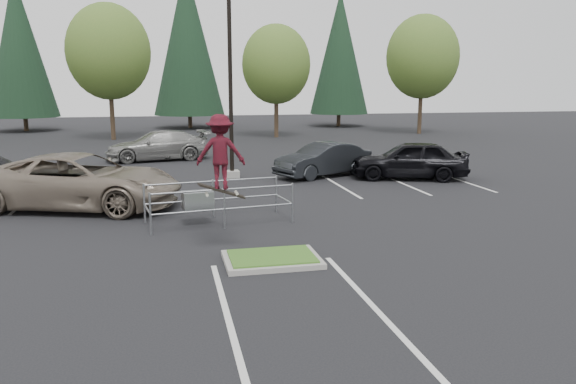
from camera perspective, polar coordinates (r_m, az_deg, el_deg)
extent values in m
plane|color=black|center=(13.12, -1.64, -7.12)|extent=(120.00, 120.00, 0.00)
cube|color=#9A968F|center=(13.11, -1.65, -6.87)|extent=(2.20, 1.60, 0.12)
cube|color=#3A651F|center=(13.08, -1.65, -6.55)|extent=(1.95, 1.35, 0.05)
cube|color=silver|center=(21.76, -17.92, -0.33)|extent=(0.12, 5.20, 0.01)
cube|color=silver|center=(22.19, -24.87, -0.60)|extent=(0.12, 5.20, 0.01)
cube|color=silver|center=(22.69, 5.30, 0.62)|extent=(0.12, 5.20, 0.01)
cube|color=silver|center=(23.64, 11.55, 0.86)|extent=(0.12, 5.20, 0.01)
cube|color=silver|center=(24.85, 17.26, 1.08)|extent=(0.12, 5.20, 0.01)
cube|color=silver|center=(10.16, -6.08, -12.73)|extent=(0.12, 6.00, 0.01)
cube|color=silver|center=(10.76, 8.65, -11.41)|extent=(0.12, 6.00, 0.01)
cube|color=#9A968F|center=(24.73, -5.69, 1.82)|extent=(0.60, 0.60, 0.30)
cylinder|color=black|center=(24.44, -5.92, 13.12)|extent=(0.18, 0.18, 10.00)
cylinder|color=#38281C|center=(42.98, -17.42, 7.42)|extent=(0.32, 0.32, 3.50)
ellipsoid|color=#3C6926|center=(42.97, -17.78, 13.42)|extent=(5.89, 5.89, 6.77)
sphere|color=#3C6926|center=(42.59, -16.93, 12.50)|extent=(3.68, 3.68, 3.68)
sphere|color=#3C6926|center=(43.39, -18.36, 12.63)|extent=(4.05, 4.05, 4.05)
cylinder|color=#38281C|center=(42.95, -1.20, 7.61)|extent=(0.32, 0.32, 3.04)
ellipsoid|color=#3C6926|center=(42.89, -1.22, 12.84)|extent=(5.12, 5.12, 5.89)
sphere|color=#3C6926|center=(42.70, -0.33, 12.00)|extent=(3.20, 3.20, 3.20)
sphere|color=#3C6926|center=(43.18, -1.99, 12.19)|extent=(3.52, 3.52, 3.52)
cylinder|color=#38281C|center=(47.21, 13.26, 7.86)|extent=(0.32, 0.32, 3.42)
ellipsoid|color=#3C6926|center=(47.20, 13.50, 13.21)|extent=(5.76, 5.76, 6.62)
sphere|color=#3C6926|center=(47.16, 14.29, 12.30)|extent=(3.60, 3.60, 3.60)
sphere|color=#3C6926|center=(47.33, 12.70, 12.58)|extent=(3.96, 3.96, 3.96)
cylinder|color=#38281C|center=(53.66, -25.08, 6.28)|extent=(0.36, 0.36, 1.20)
cone|color=black|center=(53.64, -25.66, 13.21)|extent=(5.72, 5.72, 11.80)
cylinder|color=#38281C|center=(52.92, -9.91, 7.10)|extent=(0.36, 0.36, 1.20)
cone|color=black|center=(52.94, -10.18, 14.95)|extent=(6.38, 6.38, 13.30)
cylinder|color=#38281C|center=(54.38, 5.16, 7.32)|extent=(0.36, 0.36, 1.20)
cone|color=black|center=(54.33, 5.28, 13.91)|extent=(5.50, 5.50, 11.30)
cylinder|color=gray|center=(15.66, -13.80, -2.19)|extent=(0.06, 0.06, 1.18)
cylinder|color=gray|center=(17.06, -14.38, -1.14)|extent=(0.06, 0.06, 1.18)
cylinder|color=gray|center=(16.01, -6.47, -1.65)|extent=(0.06, 0.06, 1.18)
cylinder|color=gray|center=(17.38, -7.62, -0.66)|extent=(0.06, 0.06, 1.18)
cylinder|color=gray|center=(16.61, 0.44, -1.11)|extent=(0.06, 0.06, 1.18)
cylinder|color=gray|center=(17.94, -1.20, -0.20)|extent=(0.06, 0.06, 1.18)
cylinder|color=gray|center=(16.01, -6.47, -1.74)|extent=(4.09, 0.63, 0.05)
cylinder|color=gray|center=(15.90, -6.51, 0.25)|extent=(4.09, 0.63, 0.05)
cylinder|color=gray|center=(17.39, -7.62, -0.75)|extent=(4.09, 0.63, 0.05)
cylinder|color=gray|center=(17.28, -7.67, 1.09)|extent=(4.09, 0.63, 0.05)
cube|color=gray|center=(16.54, -9.16, -0.78)|extent=(0.94, 0.65, 0.49)
cube|color=black|center=(13.56, -6.76, 0.12)|extent=(1.14, 0.43, 0.43)
cylinder|color=beige|center=(13.43, -8.22, -0.31)|extent=(0.07, 0.04, 0.07)
cylinder|color=beige|center=(13.66, -8.29, -0.11)|extent=(0.07, 0.04, 0.07)
cylinder|color=beige|center=(13.49, -5.20, -0.18)|extent=(0.07, 0.04, 0.07)
cylinder|color=beige|center=(13.73, -5.32, 0.01)|extent=(0.07, 0.04, 0.07)
imported|color=maroon|center=(13.42, -6.85, 4.06)|extent=(1.25, 0.85, 1.78)
imported|color=gray|center=(19.73, -20.51, 1.06)|extent=(7.17, 4.98, 1.82)
imported|color=black|center=(24.94, 3.60, 3.30)|extent=(4.75, 3.26, 1.48)
imported|color=black|center=(24.77, 12.36, 3.23)|extent=(5.26, 3.41, 1.67)
imported|color=gray|center=(30.89, -13.01, 4.62)|extent=(5.70, 3.08, 1.57)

